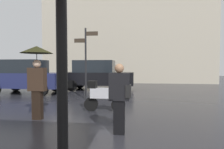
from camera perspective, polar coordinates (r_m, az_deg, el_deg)
pedestrian_with_umbrella at (r=5.65m, az=-21.72°, el=2.61°), size 0.87×0.87×2.05m
pedestrian_with_bag at (r=4.13m, az=2.41°, el=-5.99°), size 0.48×0.24×1.54m
parked_scooter at (r=6.25m, az=-2.68°, el=-6.12°), size 1.37×0.32×1.23m
parked_car_left at (r=12.07m, az=-4.54°, el=-0.10°), size 4.49×1.86×1.87m
parked_car_right at (r=11.52m, az=-24.48°, el=-0.46°), size 4.01×1.94×1.85m
street_signpost at (r=8.59m, az=-7.91°, el=5.39°), size 1.08×0.08×3.20m
building_block at (r=18.96m, az=4.47°, el=16.64°), size 15.70×3.05×12.29m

